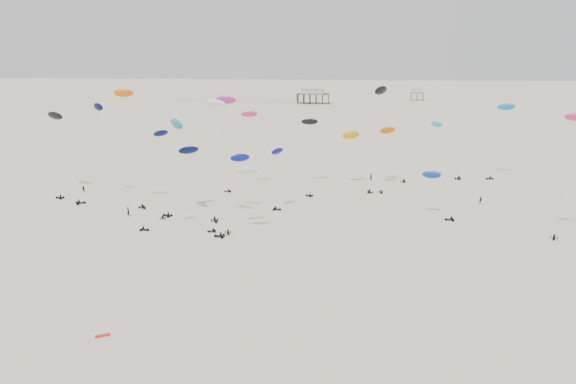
# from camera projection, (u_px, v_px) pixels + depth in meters

# --- Properties ---
(ground_plane) EXTENTS (900.00, 900.00, 0.00)m
(ground_plane) POSITION_uv_depth(u_px,v_px,m) (317.00, 139.00, 217.95)
(ground_plane) COLOR beige
(pavilion_main) EXTENTS (21.00, 13.00, 9.80)m
(pavilion_main) POSITION_uv_depth(u_px,v_px,m) (313.00, 97.00, 362.56)
(pavilion_main) COLOR brown
(pavilion_main) RESTS_ON ground
(pavilion_small) EXTENTS (9.00, 7.00, 8.00)m
(pavilion_small) POSITION_uv_depth(u_px,v_px,m) (417.00, 95.00, 384.90)
(pavilion_small) COLOR brown
(pavilion_small) RESTS_ON ground
(pier_fence) EXTENTS (80.20, 0.20, 1.50)m
(pier_fence) POSITION_uv_depth(u_px,v_px,m) (234.00, 102.00, 368.44)
(pier_fence) COLOR black
(pier_fence) RESTS_ON ground
(rig_0) EXTENTS (6.08, 5.50, 12.53)m
(rig_0) POSITION_uv_depth(u_px,v_px,m) (243.00, 184.00, 105.54)
(rig_0) COLOR black
(rig_0) RESTS_ON ground
(rig_1) EXTENTS (9.10, 6.67, 15.36)m
(rig_1) POSITION_uv_depth(u_px,v_px,m) (445.00, 145.00, 150.17)
(rig_1) COLOR black
(rig_1) RESTS_ON ground
(rig_2) EXTENTS (7.13, 10.73, 19.77)m
(rig_2) POSITION_uv_depth(u_px,v_px,m) (245.00, 128.00, 139.54)
(rig_2) COLOR black
(rig_2) RESTS_ON ground
(rig_3) EXTENTS (6.32, 7.84, 22.75)m
(rig_3) POSITION_uv_depth(u_px,v_px,m) (570.00, 149.00, 102.36)
(rig_3) COLOR black
(rig_3) RESTS_ON ground
(rig_4) EXTENTS (4.71, 9.04, 24.87)m
(rig_4) POSITION_uv_depth(u_px,v_px,m) (223.00, 135.00, 113.17)
(rig_4) COLOR black
(rig_4) RESTS_ON ground
(rig_5) EXTENTS (5.03, 12.92, 22.23)m
(rig_5) POSITION_uv_depth(u_px,v_px,m) (92.00, 138.00, 128.61)
(rig_5) COLOR black
(rig_5) RESTS_ON ground
(rig_6) EXTENTS (4.73, 10.22, 25.43)m
(rig_6) POSITION_uv_depth(u_px,v_px,m) (381.00, 100.00, 135.89)
(rig_6) COLOR black
(rig_6) RESTS_ON ground
(rig_7) EXTENTS (3.35, 5.12, 13.44)m
(rig_7) POSITION_uv_depth(u_px,v_px,m) (277.00, 168.00, 120.52)
(rig_7) COLOR black
(rig_7) RESTS_ON ground
(rig_8) EXTENTS (8.27, 13.38, 15.75)m
(rig_8) POSITION_uv_depth(u_px,v_px,m) (354.00, 144.00, 141.77)
(rig_8) COLOR black
(rig_8) RESTS_ON ground
(rig_9) EXTENTS (4.41, 16.87, 20.73)m
(rig_9) POSITION_uv_depth(u_px,v_px,m) (310.00, 135.00, 140.90)
(rig_9) COLOR black
(rig_9) RESTS_ON ground
(rig_10) EXTENTS (5.21, 12.75, 24.98)m
(rig_10) POSITION_uv_depth(u_px,v_px,m) (215.00, 119.00, 110.13)
(rig_10) COLOR black
(rig_10) RESTS_ON ground
(rig_11) EXTENTS (5.97, 5.08, 19.28)m
(rig_11) POSITION_uv_depth(u_px,v_px,m) (155.00, 169.00, 105.86)
(rig_11) COLOR black
(rig_11) RESTS_ON ground
(rig_12) EXTENTS (6.44, 7.12, 9.83)m
(rig_12) POSITION_uv_depth(u_px,v_px,m) (437.00, 187.00, 116.08)
(rig_12) COLOR black
(rig_12) RESTS_ON ground
(rig_13) EXTENTS (8.22, 9.38, 20.18)m
(rig_13) POSITION_uv_depth(u_px,v_px,m) (503.00, 120.00, 151.42)
(rig_13) COLOR black
(rig_13) RESTS_ON ground
(rig_14) EXTENTS (8.22, 7.67, 25.61)m
(rig_14) POSITION_uv_depth(u_px,v_px,m) (128.00, 119.00, 122.25)
(rig_14) COLOR black
(rig_14) RESTS_ON ground
(rig_15) EXTENTS (5.74, 8.85, 20.25)m
(rig_15) POSITION_uv_depth(u_px,v_px,m) (175.00, 132.00, 115.12)
(rig_15) COLOR black
(rig_15) RESTS_ON ground
(rig_16) EXTENTS (8.03, 4.94, 14.52)m
(rig_16) POSITION_uv_depth(u_px,v_px,m) (391.00, 140.00, 145.94)
(rig_16) COLOR black
(rig_16) RESTS_ON ground
(rig_17) EXTENTS (6.48, 11.12, 14.53)m
(rig_17) POSITION_uv_depth(u_px,v_px,m) (185.00, 163.00, 119.83)
(rig_17) COLOR black
(rig_17) RESTS_ON ground
(rig_18) EXTENTS (5.66, 10.43, 15.10)m
(rig_18) POSITION_uv_depth(u_px,v_px,m) (234.00, 181.00, 106.43)
(rig_18) COLOR black
(rig_18) RESTS_ON ground
(rig_19) EXTENTS (8.64, 13.37, 20.43)m
(rig_19) POSITION_uv_depth(u_px,v_px,m) (56.00, 127.00, 135.41)
(rig_19) COLOR black
(rig_19) RESTS_ON ground
(spectator_0) EXTENTS (0.98, 0.98, 2.26)m
(spectator_0) POSITION_uv_depth(u_px,v_px,m) (129.00, 216.00, 116.91)
(spectator_0) COLOR black
(spectator_0) RESTS_ON ground
(spectator_1) EXTENTS (0.99, 0.63, 1.95)m
(spectator_1) POSITION_uv_depth(u_px,v_px,m) (480.00, 204.00, 126.34)
(spectator_1) COLOR black
(spectator_1) RESTS_ON ground
(spectator_2) EXTENTS (1.22, 0.77, 1.95)m
(spectator_2) POSITION_uv_depth(u_px,v_px,m) (84.00, 192.00, 136.37)
(spectator_2) COLOR black
(spectator_2) RESTS_ON ground
(spectator_3) EXTENTS (0.97, 0.96, 2.23)m
(spectator_3) POSITION_uv_depth(u_px,v_px,m) (371.00, 180.00, 149.13)
(spectator_3) COLOR black
(spectator_3) RESTS_ON ground
(grounded_kite_b) EXTENTS (1.91, 1.51, 0.07)m
(grounded_kite_b) POSITION_uv_depth(u_px,v_px,m) (103.00, 336.00, 67.87)
(grounded_kite_b) COLOR red
(grounded_kite_b) RESTS_ON ground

